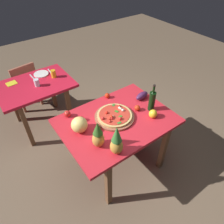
{
  "coord_description": "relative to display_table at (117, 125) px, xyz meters",
  "views": [
    {
      "loc": [
        -1.05,
        -1.36,
        2.41
      ],
      "look_at": [
        0.0,
        0.1,
        0.83
      ],
      "focal_mm": 32.8,
      "sensor_mm": 36.0,
      "label": 1
    }
  ],
  "objects": [
    {
      "name": "fork_utensil",
      "position": [
        -0.47,
        1.49,
        0.09
      ],
      "size": [
        0.02,
        0.18,
        0.01
      ],
      "primitive_type": "cube",
      "rotation": [
        0.0,
        0.0,
        0.04
      ],
      "color": "silver",
      "rests_on": "background_table"
    },
    {
      "name": "drinking_glass_water",
      "position": [
        -0.49,
        1.22,
        0.14
      ],
      "size": [
        0.07,
        0.07,
        0.1
      ],
      "primitive_type": "cylinder",
      "color": "silver",
      "rests_on": "background_table"
    },
    {
      "name": "melon",
      "position": [
        -0.43,
        0.1,
        0.18
      ],
      "size": [
        0.18,
        0.18,
        0.18
      ],
      "primitive_type": "sphere",
      "color": "#EDCE6E",
      "rests_on": "display_table"
    },
    {
      "name": "tomato_at_corner",
      "position": [
        0.15,
        0.41,
        0.12
      ],
      "size": [
        0.07,
        0.07,
        0.07
      ],
      "primitive_type": "sphere",
      "color": "red",
      "rests_on": "display_table"
    },
    {
      "name": "display_table",
      "position": [
        0.0,
        0.0,
        0.0
      ],
      "size": [
        1.29,
        0.94,
        0.78
      ],
      "color": "brown",
      "rests_on": "ground_plane"
    },
    {
      "name": "dining_chair",
      "position": [
        -0.55,
        1.89,
        -0.21
      ],
      "size": [
        0.45,
        0.45,
        0.85
      ],
      "rotation": [
        0.0,
        0.0,
        3.28
      ],
      "color": "#97553E",
      "rests_on": "ground_plane"
    },
    {
      "name": "tomato_by_bottle",
      "position": [
        -0.34,
        0.23,
        0.12
      ],
      "size": [
        0.06,
        0.06,
        0.06
      ],
      "primitive_type": "sphere",
      "color": "red",
      "rests_on": "display_table"
    },
    {
      "name": "tomato_near_board",
      "position": [
        -0.43,
        0.39,
        0.13
      ],
      "size": [
        0.08,
        0.08,
        0.08
      ],
      "primitive_type": "sphere",
      "color": "red",
      "rests_on": "display_table"
    },
    {
      "name": "bell_pepper",
      "position": [
        0.37,
        -0.21,
        0.14
      ],
      "size": [
        0.1,
        0.1,
        0.11
      ],
      "primitive_type": "ellipsoid",
      "color": "yellow",
      "rests_on": "display_table"
    },
    {
      "name": "pineapple_right",
      "position": [
        -0.28,
        -0.37,
        0.24
      ],
      "size": [
        0.13,
        0.13,
        0.35
      ],
      "color": "#C28A35",
      "rests_on": "display_table"
    },
    {
      "name": "pizza_board",
      "position": [
        0.0,
        0.05,
        0.1
      ],
      "size": [
        0.46,
        0.46,
        0.02
      ],
      "primitive_type": "cylinder",
      "color": "#97553E",
      "rests_on": "display_table"
    },
    {
      "name": "drinking_glass_juice",
      "position": [
        -0.21,
        1.3,
        0.15
      ],
      "size": [
        0.07,
        0.07,
        0.11
      ],
      "primitive_type": "cylinder",
      "color": "gold",
      "rests_on": "background_table"
    },
    {
      "name": "napkin_folded",
      "position": [
        -0.78,
        1.49,
        0.09
      ],
      "size": [
        0.15,
        0.13,
        0.01
      ],
      "primitive_type": "cube",
      "rotation": [
        0.0,
        0.0,
        0.09
      ],
      "color": "yellow",
      "rests_on": "background_table"
    },
    {
      "name": "pineapple_left",
      "position": [
        -0.38,
        -0.19,
        0.23
      ],
      "size": [
        0.12,
        0.12,
        0.32
      ],
      "color": "#C38637",
      "rests_on": "display_table"
    },
    {
      "name": "eggplant",
      "position": [
        0.51,
        0.14,
        0.13
      ],
      "size": [
        0.21,
        0.11,
        0.09
      ],
      "primitive_type": "ellipsoid",
      "rotation": [
        0.0,
        0.0,
        0.13
      ],
      "color": "#461F48",
      "rests_on": "display_table"
    },
    {
      "name": "knife_utensil",
      "position": [
        -0.19,
        1.49,
        0.09
      ],
      "size": [
        0.03,
        0.18,
        0.01
      ],
      "primitive_type": "cube",
      "rotation": [
        0.0,
        0.0,
        -0.09
      ],
      "color": "silver",
      "rests_on": "background_table"
    },
    {
      "name": "dinner_plate",
      "position": [
        -0.33,
        1.49,
        0.1
      ],
      "size": [
        0.22,
        0.22,
        0.02
      ],
      "primitive_type": "cylinder",
      "color": "white",
      "rests_on": "background_table"
    },
    {
      "name": "ground_plane",
      "position": [
        0.0,
        0.0,
        -0.69
      ],
      "size": [
        10.0,
        10.0,
        0.0
      ],
      "primitive_type": "plane",
      "color": "brown"
    },
    {
      "name": "tomato_beside_pepper",
      "position": [
        0.3,
        -0.01,
        0.13
      ],
      "size": [
        0.07,
        0.07,
        0.07
      ],
      "primitive_type": "sphere",
      "color": "red",
      "rests_on": "display_table"
    },
    {
      "name": "pizza",
      "position": [
        -0.0,
        0.05,
        0.13
      ],
      "size": [
        0.41,
        0.41,
        0.06
      ],
      "color": "tan",
      "rests_on": "pizza_board"
    },
    {
      "name": "wine_bottle",
      "position": [
        0.45,
        -0.09,
        0.22
      ],
      "size": [
        0.08,
        0.08,
        0.36
      ],
      "color": "black",
      "rests_on": "display_table"
    },
    {
      "name": "background_table",
      "position": [
        -0.52,
        1.29,
        -0.03
      ],
      "size": [
        1.04,
        0.76,
        0.78
      ],
      "color": "brown",
      "rests_on": "ground_plane"
    }
  ]
}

